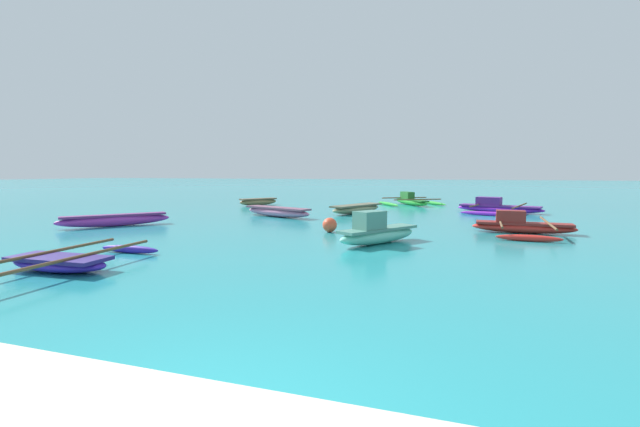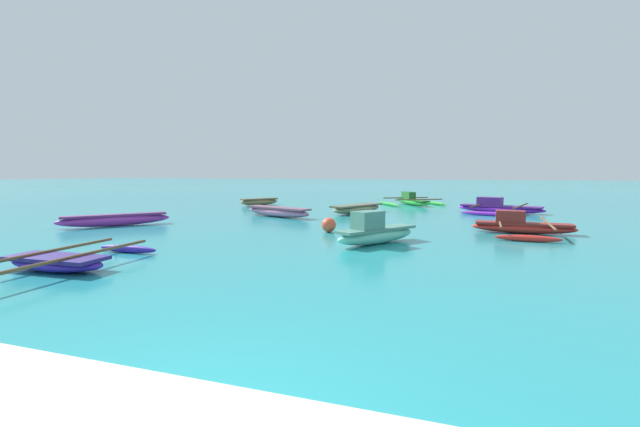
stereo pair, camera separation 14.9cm
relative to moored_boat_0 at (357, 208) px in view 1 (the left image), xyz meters
The scene contains 10 objects.
moored_boat_0 is the anchor object (origin of this frame).
moored_boat_1 9.17m from the moored_boat_0, 72.85° to the right, with size 2.13×2.87×0.96m.
moored_boat_2 14.52m from the moored_boat_0, 101.54° to the right, with size 2.31×4.40×0.36m.
moored_boat_3 7.60m from the moored_boat_0, 156.49° to the left, with size 1.95×2.43×0.43m.
moored_boat_4 10.93m from the moored_boat_0, 133.36° to the right, with size 2.87×3.40×0.45m.
moored_boat_5 8.57m from the moored_boat_0, 36.13° to the right, with size 3.27×4.05×0.75m.
moored_boat_6 7.25m from the moored_boat_0, 21.70° to the left, with size 4.26×4.85×0.77m.
moored_boat_7 6.69m from the moored_boat_0, 73.40° to the left, with size 4.44×4.38×0.80m.
moored_boat_8 4.16m from the moored_boat_0, 137.02° to the right, with size 3.87×2.10×0.45m.
mooring_buoy_0 6.94m from the moored_boat_0, 84.06° to the right, with size 0.50×0.50×0.50m.
Camera 1 is at (1.98, -2.30, 2.05)m, focal length 24.00 mm.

